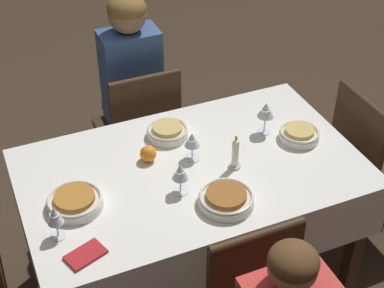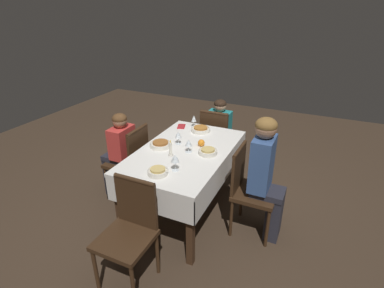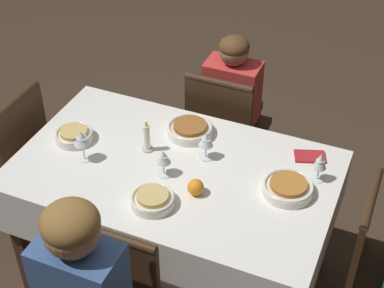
% 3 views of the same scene
% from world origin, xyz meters
% --- Properties ---
extents(ground_plane, '(8.00, 8.00, 0.00)m').
position_xyz_m(ground_plane, '(0.00, 0.00, 0.00)').
color(ground_plane, '#3D2D21').
extents(dining_table, '(1.45, 0.88, 0.76)m').
position_xyz_m(dining_table, '(0.00, 0.00, 0.67)').
color(dining_table, white).
rests_on(dining_table, ground_plane).
extents(chair_north, '(0.41, 0.41, 0.91)m').
position_xyz_m(chair_north, '(-0.01, 0.69, 0.51)').
color(chair_north, '#382314').
rests_on(chair_north, ground_plane).
extents(chair_east, '(0.41, 0.41, 0.91)m').
position_xyz_m(chair_east, '(0.98, -0.02, 0.51)').
color(chair_east, '#382314').
rests_on(chair_east, ground_plane).
extents(person_adult_denim, '(0.30, 0.34, 1.23)m').
position_xyz_m(person_adult_denim, '(-0.01, 0.84, 0.70)').
color(person_adult_denim, '#282833').
rests_on(person_adult_denim, ground_plane).
extents(bowl_north, '(0.19, 0.19, 0.06)m').
position_xyz_m(bowl_north, '(-0.01, 0.25, 0.79)').
color(bowl_north, silver).
rests_on(bowl_north, dining_table).
extents(wine_glass_north, '(0.07, 0.07, 0.13)m').
position_xyz_m(wine_glass_north, '(0.03, 0.05, 0.86)').
color(wine_glass_north, white).
rests_on(wine_glass_north, dining_table).
extents(bowl_south, '(0.22, 0.22, 0.06)m').
position_xyz_m(bowl_south, '(0.04, -0.26, 0.79)').
color(bowl_south, silver).
rests_on(bowl_south, dining_table).
extents(wine_glass_south, '(0.07, 0.07, 0.14)m').
position_xyz_m(wine_glass_south, '(-0.10, -0.13, 0.86)').
color(wine_glass_south, white).
rests_on(wine_glass_south, dining_table).
extents(bowl_west, '(0.22, 0.22, 0.06)m').
position_xyz_m(bowl_west, '(-0.52, -0.05, 0.79)').
color(bowl_west, silver).
rests_on(bowl_west, dining_table).
extents(wine_glass_west, '(0.06, 0.06, 0.15)m').
position_xyz_m(wine_glass_west, '(-0.61, -0.18, 0.87)').
color(wine_glass_west, white).
rests_on(wine_glass_west, dining_table).
extents(bowl_east, '(0.18, 0.18, 0.06)m').
position_xyz_m(bowl_east, '(0.53, -0.01, 0.79)').
color(bowl_east, silver).
rests_on(bowl_east, dining_table).
extents(wine_glass_east, '(0.08, 0.08, 0.16)m').
position_xyz_m(wine_glass_east, '(0.41, 0.10, 0.88)').
color(wine_glass_east, white).
rests_on(wine_glass_east, dining_table).
extents(candle_centerpiece, '(0.05, 0.05, 0.17)m').
position_xyz_m(candle_centerpiece, '(0.17, -0.07, 0.83)').
color(candle_centerpiece, beige).
rests_on(candle_centerpiece, dining_table).
extents(orange_fruit, '(0.07, 0.07, 0.07)m').
position_xyz_m(orange_fruit, '(-0.15, 0.12, 0.80)').
color(orange_fruit, orange).
rests_on(orange_fruit, dining_table).
extents(napkin_red_folded, '(0.16, 0.13, 0.01)m').
position_xyz_m(napkin_red_folded, '(-0.55, -0.31, 0.77)').
color(napkin_red_folded, '#AD2328').
rests_on(napkin_red_folded, dining_table).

